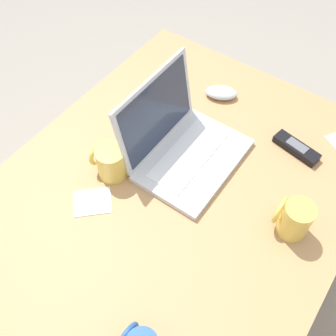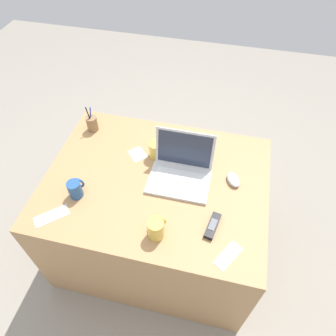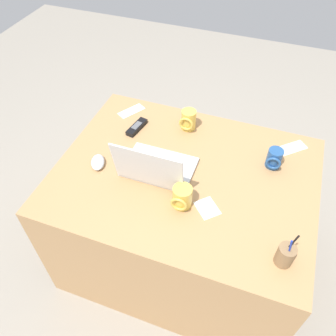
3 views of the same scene
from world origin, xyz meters
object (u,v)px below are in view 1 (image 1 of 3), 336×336
computer_mouse (221,93)px  cordless_phone (296,148)px  coffee_mug_white (111,162)px  laptop (182,144)px  coffee_mug_tall (294,219)px

computer_mouse → cordless_phone: bearing=-128.8°
cordless_phone → coffee_mug_white: bearing=134.0°
coffee_mug_white → cordless_phone: 0.56m
coffee_mug_white → laptop: bearing=-36.6°
coffee_mug_tall → computer_mouse: bearing=51.3°
coffee_mug_white → cordless_phone: size_ratio=0.68×
computer_mouse → cordless_phone: (-0.07, -0.31, -0.00)m
laptop → computer_mouse: (0.29, 0.03, -0.03)m
laptop → cordless_phone: size_ratio=2.19×
coffee_mug_white → computer_mouse: bearing=-11.4°
coffee_mug_white → coffee_mug_tall: coffee_mug_tall is taller
cordless_phone → laptop: bearing=128.3°
laptop → computer_mouse: size_ratio=3.11×
coffee_mug_white → coffee_mug_tall: 0.51m
coffee_mug_tall → cordless_phone: coffee_mug_tall is taller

